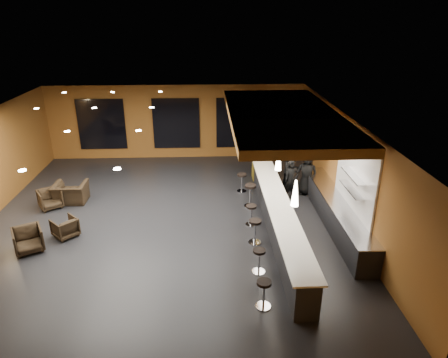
{
  "coord_description": "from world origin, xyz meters",
  "views": [
    {
      "loc": [
        1.44,
        -12.07,
        6.58
      ],
      "look_at": [
        2.0,
        0.5,
        1.3
      ],
      "focal_mm": 32.0,
      "sensor_mm": 36.0,
      "label": 1
    }
  ],
  "objects_px": {
    "armchair_c": "(50,199)",
    "pendant_2": "(267,136)",
    "prep_counter": "(335,213)",
    "staff_b": "(292,171)",
    "pendant_1": "(278,159)",
    "bar_stool_4": "(250,193)",
    "bar_counter": "(278,220)",
    "bar_stool_0": "(264,291)",
    "staff_a": "(291,180)",
    "armchair_a": "(28,240)",
    "pendant_0": "(295,193)",
    "bar_stool_5": "(242,180)",
    "staff_c": "(307,174)",
    "bar_stool_3": "(251,212)",
    "column": "(261,139)",
    "bar_stool_1": "(259,258)",
    "armchair_d": "(71,193)",
    "armchair_b": "(65,227)",
    "bar_stool_2": "(255,229)"
  },
  "relations": [
    {
      "from": "armchair_c",
      "to": "pendant_2",
      "type": "bearing_deg",
      "value": -27.51
    },
    {
      "from": "prep_counter",
      "to": "staff_b",
      "type": "bearing_deg",
      "value": 109.06
    },
    {
      "from": "pendant_1",
      "to": "bar_stool_4",
      "type": "bearing_deg",
      "value": 115.03
    },
    {
      "from": "bar_counter",
      "to": "staff_b",
      "type": "xyz_separation_m",
      "value": [
        1.07,
        3.19,
        0.36
      ]
    },
    {
      "from": "armchair_c",
      "to": "bar_stool_0",
      "type": "bearing_deg",
      "value": -72.15
    },
    {
      "from": "prep_counter",
      "to": "staff_b",
      "type": "distance_m",
      "value": 2.88
    },
    {
      "from": "pendant_1",
      "to": "staff_a",
      "type": "xyz_separation_m",
      "value": [
        0.9,
        1.99,
        -1.56
      ]
    },
    {
      "from": "pendant_2",
      "to": "armchair_c",
      "type": "height_order",
      "value": "pendant_2"
    },
    {
      "from": "armchair_a",
      "to": "pendant_0",
      "type": "bearing_deg",
      "value": -38.36
    },
    {
      "from": "bar_stool_5",
      "to": "bar_stool_0",
      "type": "bearing_deg",
      "value": -90.46
    },
    {
      "from": "armchair_c",
      "to": "bar_stool_4",
      "type": "xyz_separation_m",
      "value": [
        7.23,
        -0.23,
        0.2
      ]
    },
    {
      "from": "pendant_1",
      "to": "staff_c",
      "type": "distance_m",
      "value": 3.31
    },
    {
      "from": "staff_c",
      "to": "bar_stool_4",
      "type": "relative_size",
      "value": 1.96
    },
    {
      "from": "bar_stool_4",
      "to": "bar_stool_3",
      "type": "bearing_deg",
      "value": -94.66
    },
    {
      "from": "column",
      "to": "staff_a",
      "type": "relative_size",
      "value": 2.22
    },
    {
      "from": "bar_stool_1",
      "to": "bar_stool_3",
      "type": "relative_size",
      "value": 0.99
    },
    {
      "from": "prep_counter",
      "to": "bar_stool_0",
      "type": "xyz_separation_m",
      "value": [
        -2.92,
        -3.92,
        0.04
      ]
    },
    {
      "from": "staff_a",
      "to": "bar_stool_0",
      "type": "distance_m",
      "value": 6.19
    },
    {
      "from": "pendant_0",
      "to": "armchair_a",
      "type": "relative_size",
      "value": 0.86
    },
    {
      "from": "pendant_0",
      "to": "staff_c",
      "type": "relative_size",
      "value": 0.42
    },
    {
      "from": "staff_c",
      "to": "bar_stool_5",
      "type": "relative_size",
      "value": 2.26
    },
    {
      "from": "armchair_d",
      "to": "staff_b",
      "type": "bearing_deg",
      "value": -175.74
    },
    {
      "from": "staff_c",
      "to": "staff_a",
      "type": "bearing_deg",
      "value": -127.79
    },
    {
      "from": "staff_b",
      "to": "armchair_d",
      "type": "bearing_deg",
      "value": 165.4
    },
    {
      "from": "bar_stool_1",
      "to": "bar_stool_4",
      "type": "distance_m",
      "value": 3.99
    },
    {
      "from": "column",
      "to": "bar_stool_1",
      "type": "relative_size",
      "value": 4.9
    },
    {
      "from": "bar_stool_1",
      "to": "bar_stool_5",
      "type": "relative_size",
      "value": 0.96
    },
    {
      "from": "prep_counter",
      "to": "armchair_a",
      "type": "height_order",
      "value": "prep_counter"
    },
    {
      "from": "armchair_c",
      "to": "armchair_d",
      "type": "height_order",
      "value": "armchair_d"
    },
    {
      "from": "pendant_0",
      "to": "bar_stool_3",
      "type": "xyz_separation_m",
      "value": [
        -0.79,
        2.59,
        -1.89
      ]
    },
    {
      "from": "armchair_b",
      "to": "bar_stool_0",
      "type": "distance_m",
      "value": 6.81
    },
    {
      "from": "armchair_c",
      "to": "bar_stool_4",
      "type": "height_order",
      "value": "bar_stool_4"
    },
    {
      "from": "pendant_2",
      "to": "armchair_d",
      "type": "distance_m",
      "value": 7.58
    },
    {
      "from": "column",
      "to": "staff_a",
      "type": "bearing_deg",
      "value": -66.86
    },
    {
      "from": "armchair_d",
      "to": "bar_stool_0",
      "type": "bearing_deg",
      "value": 136.91
    },
    {
      "from": "pendant_2",
      "to": "bar_stool_2",
      "type": "xyz_separation_m",
      "value": [
        -0.8,
        -3.54,
        -1.85
      ]
    },
    {
      "from": "column",
      "to": "bar_stool_4",
      "type": "height_order",
      "value": "column"
    },
    {
      "from": "armchair_b",
      "to": "bar_stool_0",
      "type": "bearing_deg",
      "value": 103.7
    },
    {
      "from": "pendant_1",
      "to": "bar_stool_4",
      "type": "relative_size",
      "value": 0.81
    },
    {
      "from": "column",
      "to": "bar_stool_5",
      "type": "bearing_deg",
      "value": -123.64
    },
    {
      "from": "staff_c",
      "to": "armchair_a",
      "type": "relative_size",
      "value": 2.08
    },
    {
      "from": "bar_stool_5",
      "to": "armchair_c",
      "type": "bearing_deg",
      "value": -171.05
    },
    {
      "from": "pendant_1",
      "to": "armchair_b",
      "type": "height_order",
      "value": "pendant_1"
    },
    {
      "from": "pendant_2",
      "to": "bar_stool_0",
      "type": "relative_size",
      "value": 0.95
    },
    {
      "from": "prep_counter",
      "to": "staff_b",
      "type": "height_order",
      "value": "staff_b"
    },
    {
      "from": "staff_b",
      "to": "bar_stool_5",
      "type": "relative_size",
      "value": 2.31
    },
    {
      "from": "bar_counter",
      "to": "staff_c",
      "type": "height_order",
      "value": "staff_c"
    },
    {
      "from": "bar_stool_0",
      "to": "bar_stool_5",
      "type": "relative_size",
      "value": 0.99
    },
    {
      "from": "armchair_c",
      "to": "bar_stool_1",
      "type": "bearing_deg",
      "value": -64.31
    },
    {
      "from": "armchair_c",
      "to": "armchair_b",
      "type": "bearing_deg",
      "value": -93.63
    }
  ]
}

